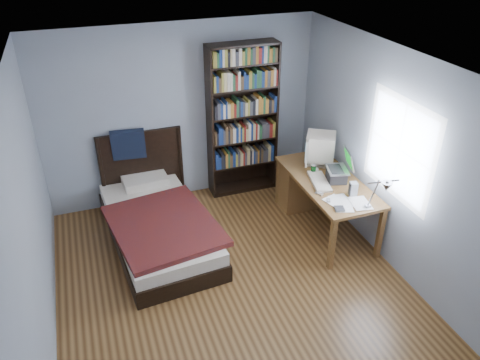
{
  "coord_description": "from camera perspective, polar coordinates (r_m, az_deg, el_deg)",
  "views": [
    {
      "loc": [
        -1.27,
        -3.86,
        3.68
      ],
      "look_at": [
        0.34,
        0.64,
        0.93
      ],
      "focal_mm": 35.0,
      "sensor_mm": 36.0,
      "label": 1
    }
  ],
  "objects": [
    {
      "name": "phone_grey",
      "position": [
        5.58,
        10.73,
        -2.45
      ],
      "size": [
        0.07,
        0.09,
        0.02
      ],
      "primitive_type": "cube",
      "rotation": [
        0.0,
        0.0,
        -0.43
      ],
      "color": "gray",
      "rests_on": "desk"
    },
    {
      "name": "soda_can",
      "position": [
        6.11,
        8.93,
        1.28
      ],
      "size": [
        0.06,
        0.06,
        0.11
      ],
      "primitive_type": "cylinder",
      "color": "#093607",
      "rests_on": "desk"
    },
    {
      "name": "speaker",
      "position": [
        5.72,
        13.63,
        -1.07
      ],
      "size": [
        0.1,
        0.1,
        0.17
      ],
      "primitive_type": "cube",
      "rotation": [
        0.0,
        0.0,
        -0.19
      ],
      "color": "gray",
      "rests_on": "desk"
    },
    {
      "name": "bookshelf",
      "position": [
        6.68,
        0.31,
        7.22
      ],
      "size": [
        0.99,
        0.3,
        2.2
      ],
      "color": "black",
      "rests_on": "floor"
    },
    {
      "name": "phone_silver",
      "position": [
        5.7,
        9.62,
        -1.63
      ],
      "size": [
        0.09,
        0.1,
        0.02
      ],
      "primitive_type": "cube",
      "rotation": [
        0.0,
        0.0,
        0.51
      ],
      "color": "silver",
      "rests_on": "desk"
    },
    {
      "name": "room",
      "position": [
        4.73,
        -0.9,
        -0.93
      ],
      "size": [
        4.2,
        4.24,
        2.5
      ],
      "color": "#4C2F16",
      "rests_on": "ground"
    },
    {
      "name": "desk_lamp",
      "position": [
        5.01,
        17.13,
        -0.98
      ],
      "size": [
        0.23,
        0.51,
        0.6
      ],
      "color": "#99999E",
      "rests_on": "desk"
    },
    {
      "name": "external_drive",
      "position": [
        5.45,
        12.02,
        -3.48
      ],
      "size": [
        0.13,
        0.13,
        0.02
      ],
      "primitive_type": "cube",
      "rotation": [
        0.0,
        0.0,
        -0.28
      ],
      "color": "gray",
      "rests_on": "desk"
    },
    {
      "name": "keyboard",
      "position": [
        5.93,
        9.65,
        -0.18
      ],
      "size": [
        0.3,
        0.53,
        0.05
      ],
      "primitive_type": "cube",
      "rotation": [
        0.0,
        0.07,
        -0.22
      ],
      "color": "#C1B3A0",
      "rests_on": "desk"
    },
    {
      "name": "mouse",
      "position": [
        6.22,
        9.19,
        1.39
      ],
      "size": [
        0.07,
        0.12,
        0.04
      ],
      "primitive_type": "ellipsoid",
      "color": "silver",
      "rests_on": "desk"
    },
    {
      "name": "bed",
      "position": [
        6.08,
        -10.12,
        -4.96
      ],
      "size": [
        1.36,
        2.28,
        1.16
      ],
      "color": "black",
      "rests_on": "floor"
    },
    {
      "name": "crt_monitor",
      "position": [
        6.27,
        9.64,
        3.93
      ],
      "size": [
        0.54,
        0.49,
        0.44
      ],
      "color": "beige",
      "rests_on": "desk"
    },
    {
      "name": "laptop",
      "position": [
        5.99,
        11.86,
        0.91
      ],
      "size": [
        0.4,
        0.38,
        0.4
      ],
      "color": "#2D2D30",
      "rests_on": "desk"
    },
    {
      "name": "desk",
      "position": [
        6.52,
        8.47,
        -0.48
      ],
      "size": [
        0.75,
        1.64,
        0.73
      ],
      "color": "brown",
      "rests_on": "floor"
    }
  ]
}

